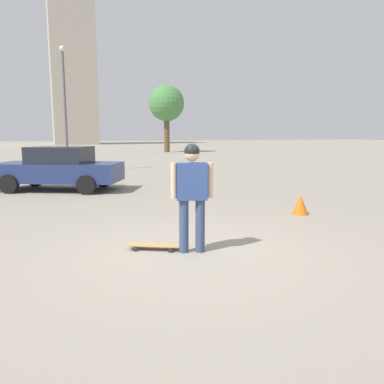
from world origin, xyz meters
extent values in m
plane|color=gray|center=(0.00, 0.00, 0.00)|extent=(220.00, 220.00, 0.00)
cylinder|color=#38476B|center=(0.12, -0.04, 0.42)|extent=(0.15, 0.15, 0.84)
cylinder|color=#38476B|center=(-0.12, 0.04, 0.42)|extent=(0.15, 0.15, 0.84)
cube|color=#334C8C|center=(0.00, 0.00, 1.13)|extent=(0.51, 0.32, 0.58)
cylinder|color=beige|center=(0.27, -0.08, 1.15)|extent=(0.10, 0.10, 0.55)
cylinder|color=beige|center=(-0.27, 0.08, 1.15)|extent=(0.10, 0.10, 0.55)
sphere|color=beige|center=(0.00, 0.00, 1.56)|extent=(0.23, 0.23, 0.23)
sphere|color=black|center=(0.00, 0.00, 1.60)|extent=(0.24, 0.24, 0.24)
cube|color=tan|center=(0.53, -0.33, 0.08)|extent=(0.86, 0.59, 0.01)
cylinder|color=#262628|center=(0.85, -0.35, 0.04)|extent=(0.08, 0.06, 0.07)
cylinder|color=#262628|center=(0.73, -0.58, 0.04)|extent=(0.08, 0.06, 0.07)
cylinder|color=#262628|center=(0.33, -0.09, 0.04)|extent=(0.08, 0.06, 0.07)
cylinder|color=#262628|center=(0.22, -0.32, 0.04)|extent=(0.08, 0.06, 0.07)
cube|color=navy|center=(1.74, -7.91, 0.61)|extent=(4.41, 3.32, 0.62)
cube|color=#1E232D|center=(1.65, -7.86, 1.19)|extent=(2.32, 2.18, 0.54)
cylinder|color=black|center=(3.25, -7.70, 0.30)|extent=(0.63, 0.45, 0.61)
cylinder|color=black|center=(2.51, -9.23, 0.30)|extent=(0.63, 0.45, 0.61)
cylinder|color=black|center=(0.98, -6.59, 0.30)|extent=(0.63, 0.45, 0.61)
cylinder|color=black|center=(0.23, -8.12, 0.30)|extent=(0.63, 0.45, 0.61)
cube|color=#B2A899|center=(-3.52, -74.45, 16.89)|extent=(8.06, 13.81, 33.78)
cylinder|color=brown|center=(-10.02, -33.19, 1.91)|extent=(0.59, 0.59, 3.82)
sphere|color=#478442|center=(-10.02, -33.19, 5.13)|extent=(3.74, 3.74, 3.74)
cone|color=orange|center=(-3.39, -1.72, 0.23)|extent=(0.39, 0.39, 0.46)
cylinder|color=#59595E|center=(1.09, -14.51, 2.92)|extent=(0.12, 0.12, 5.85)
sphere|color=beige|center=(1.09, -14.51, 5.97)|extent=(0.28, 0.28, 0.28)
camera|label=1|loc=(2.09, 5.37, 1.85)|focal=35.00mm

